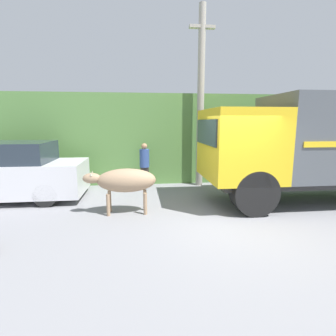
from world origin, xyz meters
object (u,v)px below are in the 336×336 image
Objects in this scene: brown_cow at (125,181)px; pedestrian_on_hill at (145,163)px; parked_suv at (3,173)px; cargo_truck at (316,143)px; utility_pole at (201,96)px.

pedestrian_on_hill is at bearing 77.20° from brown_cow.
parked_suv is at bearing 155.70° from brown_cow.
cargo_truck is 5.55m from brown_cow.
brown_cow is 0.29× the size of utility_pole.
cargo_truck is 1.31× the size of parked_suv.
pedestrian_on_hill is at bearing 152.41° from cargo_truck.
parked_suv is (-9.17, 1.20, -0.92)m from cargo_truck.
utility_pole reaches higher than brown_cow.
pedestrian_on_hill is at bearing -176.38° from utility_pole.
utility_pole is at bearing 137.02° from cargo_truck.
pedestrian_on_hill is 3.15m from utility_pole.
cargo_truck reaches higher than parked_suv.
cargo_truck is 3.91× the size of pedestrian_on_hill.
utility_pole is at bearing -177.51° from pedestrian_on_hill.
cargo_truck is 0.99× the size of utility_pole.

